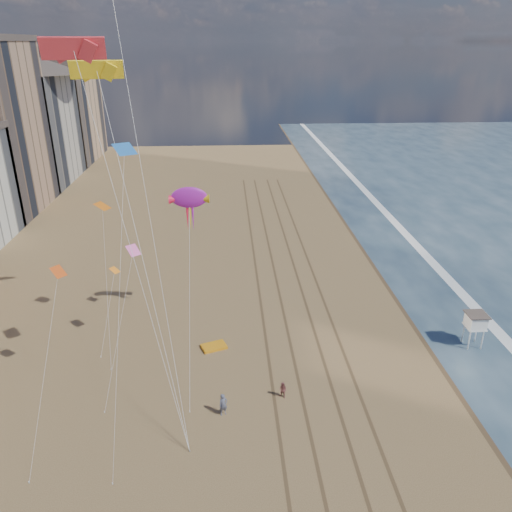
{
  "coord_description": "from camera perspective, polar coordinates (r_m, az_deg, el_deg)",
  "views": [
    {
      "loc": [
        -4.76,
        -16.68,
        27.93
      ],
      "look_at": [
        -2.23,
        26.0,
        9.5
      ],
      "focal_mm": 35.0,
      "sensor_mm": 36.0,
      "label": 1
    }
  ],
  "objects": [
    {
      "name": "kite_flyer_b",
      "position": [
        43.8,
        3.1,
        -15.08
      ],
      "size": [
        0.92,
        0.9,
        1.5
      ],
      "primitive_type": "imported",
      "rotation": [
        0.0,
        0.0,
        -0.68
      ],
      "color": "brown",
      "rests_on": "ground"
    },
    {
      "name": "small_kites",
      "position": [
        44.49,
        -16.37,
        4.04
      ],
      "size": [
        8.31,
        17.09,
        16.76
      ],
      "color": "orange",
      "rests_on": "ground"
    },
    {
      "name": "wet_sand",
      "position": [
        67.51,
        17.57,
        -2.29
      ],
      "size": [
        260.0,
        260.0,
        0.0
      ],
      "primitive_type": "plane",
      "color": "#42301E",
      "rests_on": "ground"
    },
    {
      "name": "lifeguard_stand",
      "position": [
        53.65,
        23.81,
        -6.85
      ],
      "size": [
        1.99,
        1.99,
        3.59
      ],
      "color": "white",
      "rests_on": "ground"
    },
    {
      "name": "grounded_kite",
      "position": [
        50.38,
        -4.83,
        -10.27
      ],
      "size": [
        2.75,
        2.24,
        0.27
      ],
      "primitive_type": "cube",
      "rotation": [
        0.0,
        0.0,
        0.35
      ],
      "color": "orange",
      "rests_on": "ground"
    },
    {
      "name": "kite_flyer_a",
      "position": [
        42.07,
        -3.76,
        -16.59
      ],
      "size": [
        0.84,
        0.71,
        1.96
      ],
      "primitive_type": "imported",
      "rotation": [
        0.0,
        0.0,
        0.41
      ],
      "color": "#54576C",
      "rests_on": "ground"
    },
    {
      "name": "show_kite",
      "position": [
        49.43,
        -7.65,
        6.59
      ],
      "size": [
        4.0,
        7.74,
        19.54
      ],
      "color": "purple",
      "rests_on": "ground"
    },
    {
      "name": "tracks",
      "position": [
        54.89,
        4.78,
        -7.35
      ],
      "size": [
        7.68,
        120.0,
        0.01
      ],
      "color": "brown",
      "rests_on": "ground"
    },
    {
      "name": "foam",
      "position": [
        69.1,
        20.83,
        -2.15
      ],
      "size": [
        260.0,
        260.0,
        0.0
      ],
      "primitive_type": "plane",
      "color": "white",
      "rests_on": "ground"
    }
  ]
}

